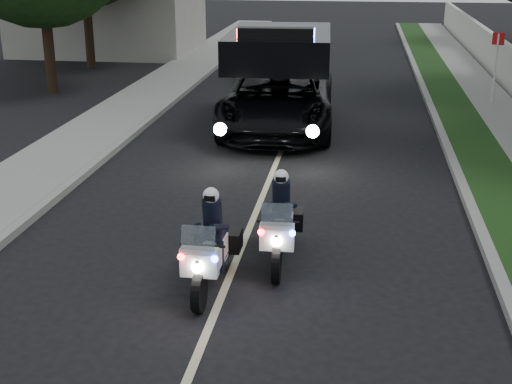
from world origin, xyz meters
TOP-DOWN VIEW (x-y plane):
  - curb_right at (4.10, 10.00)m, footprint 0.20×60.00m
  - grass_verge at (4.80, 10.00)m, footprint 1.20×60.00m
  - curb_left at (-4.10, 10.00)m, footprint 0.20×60.00m
  - sidewalk_left at (-5.20, 10.00)m, footprint 2.00×60.00m
  - lane_marking at (0.00, 10.00)m, footprint 0.12×50.00m
  - police_moto_left at (-0.22, 2.58)m, footprint 0.64×1.81m
  - police_moto_right at (0.70, 3.63)m, footprint 0.71×1.82m
  - police_suv at (-0.34, 12.33)m, footprint 3.26×6.52m
  - bicycle at (-2.43, 19.44)m, footprint 0.72×1.86m
  - cyclist at (-2.43, 19.44)m, footprint 0.64×0.45m
  - sign_post at (6.00, 15.89)m, footprint 0.50×0.50m
  - tree_left_near at (-8.67, 16.17)m, footprint 6.17×6.17m
  - tree_left_far at (-9.22, 21.29)m, footprint 8.59×8.59m

SIDE VIEW (x-z plane):
  - police_moto_left at x=-0.22m, z-range -0.77..0.77m
  - police_moto_right at x=0.70m, z-range -0.76..0.76m
  - police_suv at x=-0.34m, z-range -1.55..1.55m
  - bicycle at x=-2.43m, z-range -0.48..0.48m
  - cyclist at x=-2.43m, z-range -0.85..0.85m
  - sign_post at x=6.00m, z-range -1.21..1.21m
  - tree_left_near at x=-8.67m, z-range -5.09..5.09m
  - tree_left_far at x=-9.22m, z-range -5.72..5.72m
  - lane_marking at x=0.00m, z-range 0.00..0.01m
  - curb_right at x=4.10m, z-range 0.00..0.15m
  - curb_left at x=-4.10m, z-range 0.00..0.15m
  - grass_verge at x=4.80m, z-range 0.00..0.16m
  - sidewalk_left at x=-5.20m, z-range 0.00..0.16m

